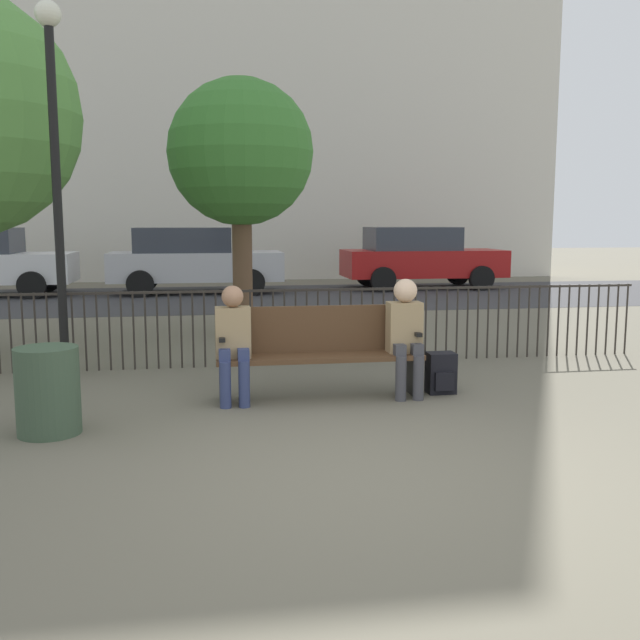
% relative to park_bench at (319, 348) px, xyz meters
% --- Properties ---
extents(ground_plane, '(80.00, 80.00, 0.00)m').
position_rel_park_bench_xyz_m(ground_plane, '(0.00, -2.38, -0.50)').
color(ground_plane, '#605B4C').
extents(park_bench, '(2.07, 0.45, 0.92)m').
position_rel_park_bench_xyz_m(park_bench, '(0.00, 0.00, 0.00)').
color(park_bench, '#4C331E').
rests_on(park_bench, ground).
extents(seated_person_0, '(0.34, 0.39, 1.16)m').
position_rel_park_bench_xyz_m(seated_person_0, '(-0.86, -0.13, 0.15)').
color(seated_person_0, navy).
rests_on(seated_person_0, ground).
extents(seated_person_1, '(0.34, 0.39, 1.20)m').
position_rel_park_bench_xyz_m(seated_person_1, '(0.87, -0.13, 0.19)').
color(seated_person_1, '#3D3D42').
rests_on(seated_person_1, ground).
extents(backpack, '(0.29, 0.25, 0.43)m').
position_rel_park_bench_xyz_m(backpack, '(1.28, -0.06, -0.29)').
color(backpack, black).
rests_on(backpack, ground).
extents(fence_railing, '(9.01, 0.03, 0.95)m').
position_rel_park_bench_xyz_m(fence_railing, '(-0.02, 1.68, 0.06)').
color(fence_railing, '#2D2823').
rests_on(fence_railing, ground).
extents(tree_1, '(2.25, 2.25, 3.95)m').
position_rel_park_bench_xyz_m(tree_1, '(-0.53, 4.22, 2.29)').
color(tree_1, brown).
rests_on(tree_1, ground).
extents(lamp_post, '(0.28, 0.28, 4.13)m').
position_rel_park_bench_xyz_m(lamp_post, '(-2.73, 1.39, 2.18)').
color(lamp_post, black).
rests_on(lamp_post, ground).
extents(street_surface, '(24.00, 6.00, 0.01)m').
position_rel_park_bench_xyz_m(street_surface, '(0.00, 9.62, -0.50)').
color(street_surface, '#333335').
rests_on(street_surface, ground).
extents(parked_car_1, '(4.20, 1.94, 1.62)m').
position_rel_park_bench_xyz_m(parked_car_1, '(4.52, 11.23, 0.34)').
color(parked_car_1, maroon).
rests_on(parked_car_1, ground).
extents(parked_car_2, '(4.20, 1.94, 1.62)m').
position_rel_park_bench_xyz_m(parked_car_2, '(-1.41, 10.93, 0.34)').
color(parked_car_2, '#B7B7BC').
rests_on(parked_car_2, ground).
extents(building_facade, '(20.00, 6.00, 17.82)m').
position_rel_park_bench_xyz_m(building_facade, '(0.00, 17.62, 8.41)').
color(building_facade, beige).
rests_on(building_facade, ground).
extents(trash_bin, '(0.52, 0.52, 0.74)m').
position_rel_park_bench_xyz_m(trash_bin, '(-2.44, -0.91, -0.13)').
color(trash_bin, '#384C38').
rests_on(trash_bin, ground).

